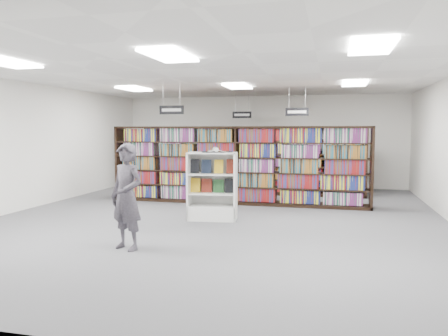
% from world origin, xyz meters
% --- Properties ---
extents(floor, '(12.00, 12.00, 0.00)m').
position_xyz_m(floor, '(0.00, 0.00, 0.00)').
color(floor, '#4D4D52').
rests_on(floor, ground).
extents(ceiling, '(10.00, 12.00, 0.10)m').
position_xyz_m(ceiling, '(0.00, 0.00, 3.20)').
color(ceiling, silver).
rests_on(ceiling, wall_back).
extents(wall_back, '(10.00, 0.10, 3.20)m').
position_xyz_m(wall_back, '(0.00, 6.00, 1.60)').
color(wall_back, white).
rests_on(wall_back, ground).
extents(wall_front, '(10.00, 0.10, 3.20)m').
position_xyz_m(wall_front, '(0.00, -6.00, 1.60)').
color(wall_front, white).
rests_on(wall_front, ground).
extents(wall_left, '(0.10, 12.00, 3.20)m').
position_xyz_m(wall_left, '(-5.00, 0.00, 1.60)').
color(wall_left, white).
rests_on(wall_left, ground).
extents(bookshelf_row_near, '(7.00, 0.60, 2.10)m').
position_xyz_m(bookshelf_row_near, '(0.00, 2.00, 1.05)').
color(bookshelf_row_near, black).
rests_on(bookshelf_row_near, floor).
extents(bookshelf_row_mid, '(7.00, 0.60, 2.10)m').
position_xyz_m(bookshelf_row_mid, '(0.00, 4.00, 1.05)').
color(bookshelf_row_mid, black).
rests_on(bookshelf_row_mid, floor).
extents(bookshelf_row_far, '(7.00, 0.60, 2.10)m').
position_xyz_m(bookshelf_row_far, '(0.00, 5.70, 1.05)').
color(bookshelf_row_far, black).
rests_on(bookshelf_row_far, floor).
extents(aisle_sign_left, '(0.65, 0.02, 0.80)m').
position_xyz_m(aisle_sign_left, '(-1.50, 1.00, 2.53)').
color(aisle_sign_left, '#B2B2B7').
rests_on(aisle_sign_left, ceiling).
extents(aisle_sign_right, '(0.65, 0.02, 0.80)m').
position_xyz_m(aisle_sign_right, '(1.50, 3.00, 2.53)').
color(aisle_sign_right, '#B2B2B7').
rests_on(aisle_sign_right, ceiling).
extents(aisle_sign_center, '(0.65, 0.02, 0.80)m').
position_xyz_m(aisle_sign_center, '(-0.50, 5.00, 2.53)').
color(aisle_sign_center, '#B2B2B7').
rests_on(aisle_sign_center, ceiling).
extents(troffer_front_left, '(0.60, 1.20, 0.04)m').
position_xyz_m(troffer_front_left, '(-3.00, -3.00, 3.16)').
color(troffer_front_left, white).
rests_on(troffer_front_left, ceiling).
extents(troffer_front_center, '(0.60, 1.20, 0.04)m').
position_xyz_m(troffer_front_center, '(0.00, -3.00, 3.16)').
color(troffer_front_center, white).
rests_on(troffer_front_center, ceiling).
extents(troffer_front_right, '(0.60, 1.20, 0.04)m').
position_xyz_m(troffer_front_right, '(3.00, -3.00, 3.16)').
color(troffer_front_right, white).
rests_on(troffer_front_right, ceiling).
extents(troffer_back_left, '(0.60, 1.20, 0.04)m').
position_xyz_m(troffer_back_left, '(-3.00, 2.00, 3.16)').
color(troffer_back_left, white).
rests_on(troffer_back_left, ceiling).
extents(troffer_back_center, '(0.60, 1.20, 0.04)m').
position_xyz_m(troffer_back_center, '(0.00, 2.00, 3.16)').
color(troffer_back_center, white).
rests_on(troffer_back_center, ceiling).
extents(troffer_back_right, '(0.60, 1.20, 0.04)m').
position_xyz_m(troffer_back_right, '(3.00, 2.00, 3.16)').
color(troffer_back_right, white).
rests_on(troffer_back_right, ceiling).
extents(endcap_display, '(1.14, 0.66, 1.51)m').
position_xyz_m(endcap_display, '(-0.09, -0.21, 0.50)').
color(endcap_display, white).
rests_on(endcap_display, floor).
extents(open_book, '(0.75, 0.60, 0.13)m').
position_xyz_m(open_book, '(-0.00, -0.20, 1.54)').
color(open_book, black).
rests_on(open_book, endcap_display).
extents(shopper, '(0.76, 0.62, 1.78)m').
position_xyz_m(shopper, '(-0.82, -2.93, 0.89)').
color(shopper, '#4D4953').
rests_on(shopper, floor).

